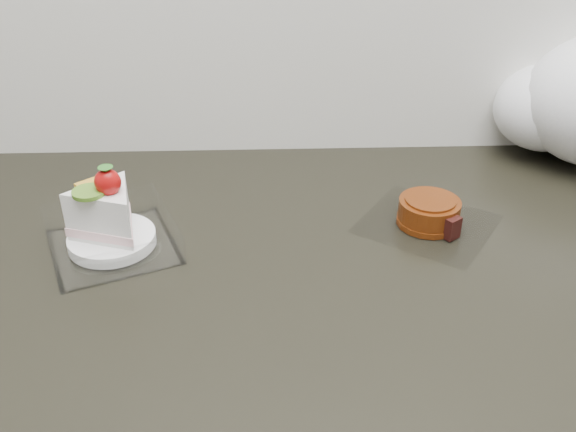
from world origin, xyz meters
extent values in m
cube|color=black|center=(0.00, 1.69, 0.88)|extent=(2.04, 0.64, 0.04)
cube|color=white|center=(-0.34, 1.71, 0.90)|extent=(0.20, 0.20, 0.00)
cylinder|color=white|center=(-0.34, 1.71, 0.91)|extent=(0.11, 0.11, 0.02)
ellipsoid|color=red|center=(-0.33, 1.70, 1.00)|extent=(0.03, 0.03, 0.03)
cone|color=#2D7223|center=(-0.33, 1.70, 1.02)|extent=(0.02, 0.02, 0.01)
cylinder|color=olive|center=(-0.35, 1.70, 0.99)|extent=(0.04, 0.04, 0.01)
cube|color=gold|center=(-0.35, 1.72, 0.99)|extent=(0.05, 0.05, 0.01)
cube|color=white|center=(0.08, 1.75, 0.90)|extent=(0.23, 0.22, 0.00)
cylinder|color=#65280C|center=(0.08, 1.75, 0.92)|extent=(0.11, 0.11, 0.04)
cylinder|color=#65280C|center=(0.08, 1.75, 0.91)|extent=(0.12, 0.12, 0.01)
cylinder|color=#65280C|center=(0.08, 1.75, 0.94)|extent=(0.09, 0.09, 0.00)
cube|color=black|center=(0.10, 1.72, 0.92)|extent=(0.03, 0.03, 0.03)
ellipsoid|color=white|center=(0.32, 1.96, 0.98)|extent=(0.19, 0.17, 0.14)
camera|label=1|loc=(-0.14, 1.00, 1.37)|focal=40.00mm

